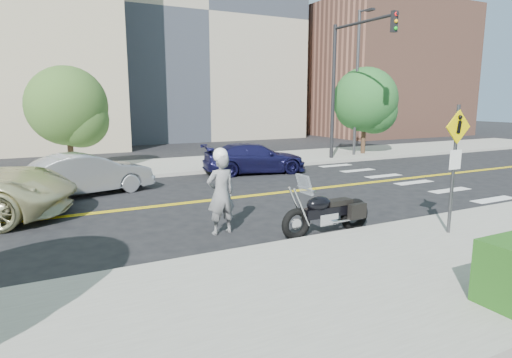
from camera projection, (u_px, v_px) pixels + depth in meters
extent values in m
plane|color=black|center=(193.00, 202.00, 13.83)|extent=(120.00, 120.00, 0.00)
cube|color=#9E9B91|center=(337.00, 290.00, 7.25)|extent=(60.00, 5.00, 0.15)
cube|color=#9E9B91|center=(142.00, 168.00, 20.39)|extent=(60.00, 5.00, 0.15)
cube|color=#A39984|center=(181.00, 24.00, 38.38)|extent=(18.00, 14.00, 20.00)
cube|color=#8C5947|center=(378.00, 72.00, 41.91)|extent=(14.00, 12.00, 12.00)
cylinder|color=#4C4C51|center=(357.00, 84.00, 24.15)|extent=(0.16, 0.16, 8.00)
cylinder|color=black|center=(333.00, 93.00, 22.91)|extent=(0.20, 0.20, 7.00)
cylinder|color=black|center=(364.00, 22.00, 20.38)|extent=(0.14, 4.40, 0.14)
cube|color=black|center=(394.00, 22.00, 18.69)|extent=(0.28, 0.18, 0.90)
cylinder|color=#4C4C51|center=(453.00, 170.00, 9.90)|extent=(0.08, 0.08, 3.00)
cube|color=#F9D800|center=(458.00, 127.00, 9.69)|extent=(0.78, 0.03, 0.78)
cube|color=white|center=(455.00, 160.00, 9.83)|extent=(0.35, 0.03, 0.45)
imported|color=silver|center=(221.00, 194.00, 10.41)|extent=(0.76, 0.52, 2.01)
sphere|color=white|center=(220.00, 155.00, 10.24)|extent=(0.36, 0.36, 0.36)
imported|color=#97999E|center=(87.00, 174.00, 14.86)|extent=(4.65, 2.57, 1.45)
imported|color=#191848|center=(255.00, 158.00, 19.34)|extent=(4.94, 2.70, 1.36)
cylinder|color=#382619|center=(69.00, 131.00, 18.97)|extent=(0.25, 0.25, 3.86)
sphere|color=#33581C|center=(67.00, 106.00, 18.77)|extent=(3.48, 3.48, 3.48)
cylinder|color=#382619|center=(364.00, 120.00, 25.17)|extent=(0.26, 0.26, 4.23)
sphere|color=#1B561C|center=(365.00, 100.00, 24.95)|extent=(3.74, 3.74, 3.74)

